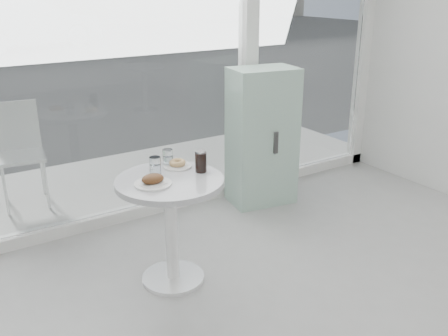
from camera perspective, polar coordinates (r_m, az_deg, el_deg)
storefront at (r=4.32m, az=-6.52°, el=16.71°), size 5.00×0.14×3.00m
main_table at (r=3.39m, az=-6.13°, el=-4.71°), size 0.72×0.72×0.77m
patio_deck at (r=5.38m, az=-10.32°, el=-1.24°), size 5.60×1.60×0.05m
mint_cabinet at (r=4.64m, az=4.37°, el=3.55°), size 0.65×0.48×1.28m
patio_chair at (r=4.89m, az=-22.37°, el=2.19°), size 0.45×0.45×0.93m
car_silver at (r=17.11m, az=-21.76°, el=14.97°), size 4.86×2.90×1.51m
plate_fritter at (r=3.22m, az=-8.09°, el=-1.42°), size 0.24×0.24×0.07m
plate_donut at (r=3.50m, az=-5.34°, el=0.42°), size 0.20×0.20×0.05m
water_tumbler_a at (r=3.37m, az=-7.86°, el=0.14°), size 0.08×0.08×0.12m
water_tumbler_b at (r=3.53m, az=-6.43°, el=1.11°), size 0.07×0.07×0.12m
cola_glass at (r=3.38m, az=-2.67°, el=0.71°), size 0.08×0.08×0.15m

